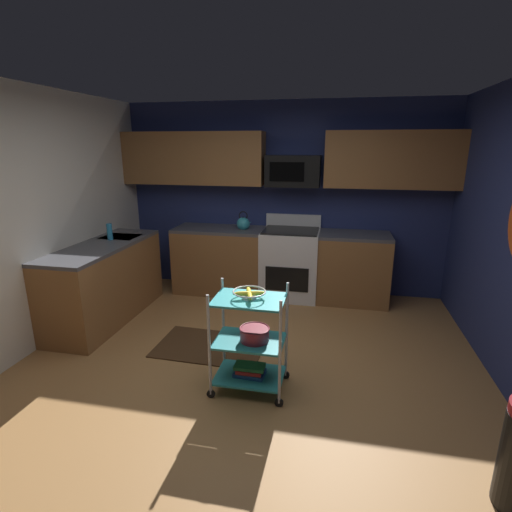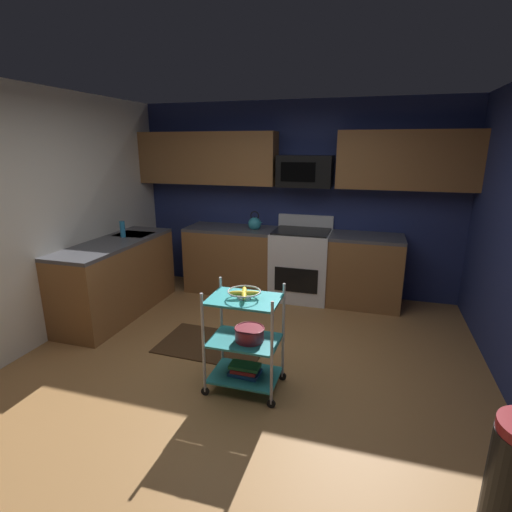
# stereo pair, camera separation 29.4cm
# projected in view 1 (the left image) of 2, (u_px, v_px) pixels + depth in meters

# --- Properties ---
(floor) EXTENTS (4.40, 4.80, 0.04)m
(floor) POSITION_uv_depth(u_px,v_px,m) (243.00, 380.00, 3.53)
(floor) COLOR #A87542
(floor) RESTS_ON ground
(wall_back) EXTENTS (4.52, 0.06, 2.60)m
(wall_back) POSITION_uv_depth(u_px,v_px,m) (283.00, 199.00, 5.46)
(wall_back) COLOR navy
(wall_back) RESTS_ON ground
(wall_left) EXTENTS (0.06, 4.80, 2.60)m
(wall_left) POSITION_uv_depth(u_px,v_px,m) (7.00, 227.00, 3.60)
(wall_left) COLOR silver
(wall_left) RESTS_ON ground
(counter_run) EXTENTS (3.65, 2.33, 0.92)m
(counter_run) POSITION_uv_depth(u_px,v_px,m) (219.00, 269.00, 5.10)
(counter_run) COLOR brown
(counter_run) RESTS_ON ground
(oven_range) EXTENTS (0.76, 0.65, 1.10)m
(oven_range) POSITION_uv_depth(u_px,v_px,m) (290.00, 263.00, 5.34)
(oven_range) COLOR white
(oven_range) RESTS_ON ground
(upper_cabinets) EXTENTS (4.40, 0.33, 0.70)m
(upper_cabinets) POSITION_uv_depth(u_px,v_px,m) (279.00, 159.00, 5.13)
(upper_cabinets) COLOR brown
(microwave) EXTENTS (0.70, 0.39, 0.40)m
(microwave) POSITION_uv_depth(u_px,v_px,m) (293.00, 171.00, 5.11)
(microwave) COLOR black
(rolling_cart) EXTENTS (0.64, 0.43, 0.91)m
(rolling_cart) POSITION_uv_depth(u_px,v_px,m) (250.00, 340.00, 3.27)
(rolling_cart) COLOR silver
(rolling_cart) RESTS_ON ground
(fruit_bowl) EXTENTS (0.27, 0.27, 0.07)m
(fruit_bowl) POSITION_uv_depth(u_px,v_px,m) (249.00, 293.00, 3.15)
(fruit_bowl) COLOR silver
(fruit_bowl) RESTS_ON rolling_cart
(mixing_bowl_large) EXTENTS (0.25, 0.25, 0.11)m
(mixing_bowl_large) POSITION_uv_depth(u_px,v_px,m) (255.00, 334.00, 3.24)
(mixing_bowl_large) COLOR maroon
(mixing_bowl_large) RESTS_ON rolling_cart
(book_stack) EXTENTS (0.27, 0.19, 0.09)m
(book_stack) POSITION_uv_depth(u_px,v_px,m) (250.00, 370.00, 3.34)
(book_stack) COLOR #1E4C8C
(book_stack) RESTS_ON rolling_cart
(kettle) EXTENTS (0.21, 0.18, 0.26)m
(kettle) POSITION_uv_depth(u_px,v_px,m) (243.00, 224.00, 5.32)
(kettle) COLOR teal
(kettle) RESTS_ON counter_run
(dish_soap_bottle) EXTENTS (0.06, 0.06, 0.20)m
(dish_soap_bottle) POSITION_uv_depth(u_px,v_px,m) (110.00, 232.00, 4.71)
(dish_soap_bottle) COLOR #2D8CBF
(dish_soap_bottle) RESTS_ON counter_run
(floor_rug) EXTENTS (1.12, 0.73, 0.01)m
(floor_rug) POSITION_uv_depth(u_px,v_px,m) (210.00, 346.00, 4.08)
(floor_rug) COLOR #472D19
(floor_rug) RESTS_ON ground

